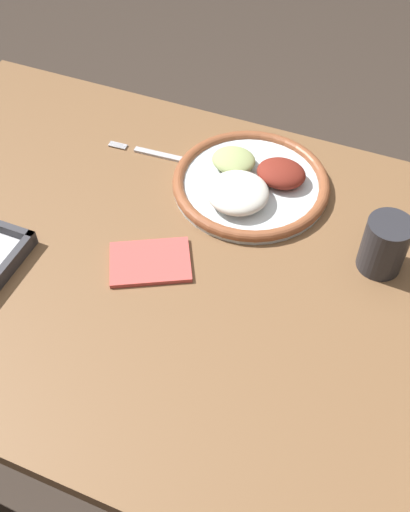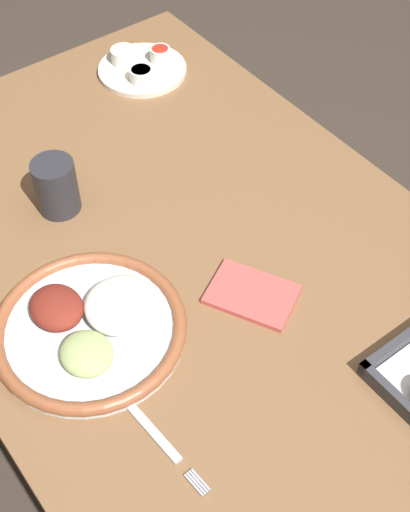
{
  "view_description": "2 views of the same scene",
  "coord_description": "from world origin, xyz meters",
  "px_view_note": "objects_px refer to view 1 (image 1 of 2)",
  "views": [
    {
      "loc": [
        -0.23,
        0.55,
        1.44
      ],
      "look_at": [
        -0.0,
        0.0,
        0.74
      ],
      "focal_mm": 42.0,
      "sensor_mm": 36.0,
      "label": 1
    },
    {
      "loc": [
        0.55,
        -0.42,
        1.55
      ],
      "look_at": [
        -0.0,
        0.0,
        0.74
      ],
      "focal_mm": 50.0,
      "sensor_mm": 36.0,
      "label": 2
    }
  ],
  "objects_px": {
    "napkin": "(150,262)",
    "dinner_plate": "(251,183)",
    "drinking_cup": "(385,245)",
    "fork": "(166,156)"
  },
  "relations": [
    {
      "from": "dinner_plate",
      "to": "fork",
      "type": "height_order",
      "value": "dinner_plate"
    },
    {
      "from": "drinking_cup",
      "to": "fork",
      "type": "bearing_deg",
      "value": -14.34
    },
    {
      "from": "drinking_cup",
      "to": "napkin",
      "type": "xyz_separation_m",
      "value": [
        0.33,
        0.13,
        -0.04
      ]
    },
    {
      "from": "drinking_cup",
      "to": "napkin",
      "type": "relative_size",
      "value": 0.61
    },
    {
      "from": "napkin",
      "to": "dinner_plate",
      "type": "bearing_deg",
      "value": -111.79
    },
    {
      "from": "drinking_cup",
      "to": "dinner_plate",
      "type": "bearing_deg",
      "value": -19.55
    },
    {
      "from": "fork",
      "to": "napkin",
      "type": "relative_size",
      "value": 1.35
    },
    {
      "from": "napkin",
      "to": "drinking_cup",
      "type": "bearing_deg",
      "value": -157.96
    },
    {
      "from": "fork",
      "to": "napkin",
      "type": "distance_m",
      "value": 0.26
    },
    {
      "from": "drinking_cup",
      "to": "napkin",
      "type": "height_order",
      "value": "drinking_cup"
    }
  ]
}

